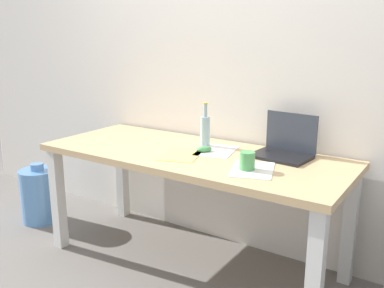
# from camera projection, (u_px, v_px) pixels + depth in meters

# --- Properties ---
(ground_plane) EXTENTS (8.00, 8.00, 0.00)m
(ground_plane) POSITION_uv_depth(u_px,v_px,m) (192.00, 262.00, 2.67)
(ground_plane) COLOR slate
(back_wall) EXTENTS (5.20, 0.08, 2.60)m
(back_wall) POSITION_uv_depth(u_px,v_px,m) (229.00, 50.00, 2.70)
(back_wall) COLOR silver
(back_wall) RESTS_ON ground
(desk) EXTENTS (1.84, 0.74, 0.72)m
(desk) POSITION_uv_depth(u_px,v_px,m) (192.00, 167.00, 2.51)
(desk) COLOR tan
(desk) RESTS_ON ground
(laptop_right) EXTENTS (0.34, 0.27, 0.24)m
(laptop_right) POSITION_uv_depth(u_px,v_px,m) (284.00, 148.00, 2.39)
(laptop_right) COLOR black
(laptop_right) RESTS_ON desk
(beer_bottle) EXTENTS (0.06, 0.06, 0.27)m
(beer_bottle) POSITION_uv_depth(u_px,v_px,m) (205.00, 130.00, 2.61)
(beer_bottle) COLOR #99B7C1
(beer_bottle) RESTS_ON desk
(computer_mouse) EXTENTS (0.10, 0.12, 0.03)m
(computer_mouse) POSITION_uv_depth(u_px,v_px,m) (204.00, 149.00, 2.49)
(computer_mouse) COLOR #4C9E56
(computer_mouse) RESTS_ON desk
(coffee_mug) EXTENTS (0.08, 0.08, 0.09)m
(coffee_mug) POSITION_uv_depth(u_px,v_px,m) (247.00, 161.00, 2.15)
(coffee_mug) COLOR #4C9E56
(coffee_mug) RESTS_ON desk
(paper_sheet_front_right) EXTENTS (0.29, 0.35, 0.00)m
(paper_sheet_front_right) POSITION_uv_depth(u_px,v_px,m) (252.00, 169.00, 2.16)
(paper_sheet_front_right) COLOR white
(paper_sheet_front_right) RESTS_ON desk
(paper_sheet_center) EXTENTS (0.29, 0.35, 0.00)m
(paper_sheet_center) POSITION_uv_depth(u_px,v_px,m) (181.00, 155.00, 2.44)
(paper_sheet_center) COLOR #F4E06B
(paper_sheet_center) RESTS_ON desk
(paper_sheet_near_back) EXTENTS (0.27, 0.34, 0.00)m
(paper_sheet_near_back) POSITION_uv_depth(u_px,v_px,m) (216.00, 151.00, 2.52)
(paper_sheet_near_back) COLOR white
(paper_sheet_near_back) RESTS_ON desk
(water_cooler_jug) EXTENTS (0.28, 0.28, 0.46)m
(water_cooler_jug) POSITION_uv_depth(u_px,v_px,m) (40.00, 195.00, 3.23)
(water_cooler_jug) COLOR #598CC6
(water_cooler_jug) RESTS_ON ground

